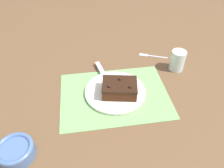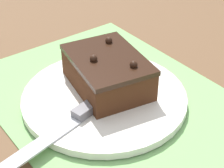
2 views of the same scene
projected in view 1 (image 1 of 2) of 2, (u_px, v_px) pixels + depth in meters
name	position (u px, v px, depth m)	size (l,w,h in m)	color
ground_plane	(114.00, 95.00, 0.94)	(3.00, 3.00, 0.00)	brown
placemat_woven	(114.00, 95.00, 0.94)	(0.46, 0.34, 0.00)	#7AB266
cake_plate	(115.00, 91.00, 0.94)	(0.26, 0.26, 0.01)	white
chocolate_cake	(120.00, 88.00, 0.91)	(0.16, 0.13, 0.06)	#472614
serving_knife	(107.00, 79.00, 0.99)	(0.07, 0.22, 0.01)	slate
drinking_glass	(178.00, 61.00, 1.04)	(0.07, 0.07, 0.10)	silver
small_bowl	(15.00, 151.00, 0.71)	(0.12, 0.12, 0.05)	#4C6B9E
dessert_fork	(151.00, 56.00, 1.16)	(0.15, 0.07, 0.01)	#B7BABF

